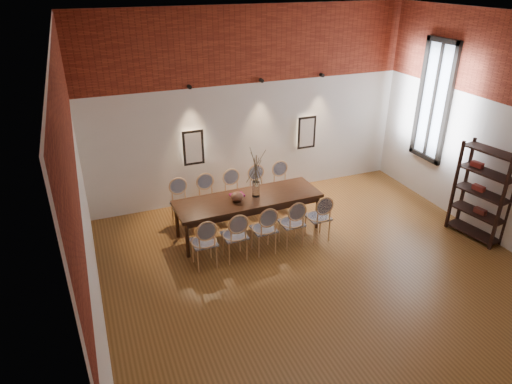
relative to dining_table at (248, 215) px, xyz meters
name	(u,v)px	position (x,y,z in m)	size (l,w,h in m)	color
floor	(328,281)	(0.67, -1.91, -0.39)	(7.00, 7.00, 0.02)	brown
ceiling	(350,21)	(0.67, -1.91, 3.63)	(7.00, 7.00, 0.02)	silver
wall_back	(250,106)	(0.67, 1.64, 1.62)	(7.00, 0.10, 4.00)	silver
wall_left	(79,212)	(-2.88, -1.91, 1.62)	(0.10, 7.00, 4.00)	silver
brick_band_back	(251,45)	(0.67, 1.57, 2.88)	(7.00, 0.02, 1.50)	maroon
brick_band_left	(65,109)	(-2.81, -1.91, 2.88)	(0.02, 7.00, 1.50)	maroon
niche_left	(193,147)	(-0.63, 1.54, 0.93)	(0.36, 0.06, 0.66)	#FFEAC6
niche_right	(306,132)	(1.97, 1.54, 0.93)	(0.36, 0.06, 0.66)	#FFEAC6
spot_fixture_left	(189,87)	(-0.63, 1.51, 2.17)	(0.08, 0.08, 0.10)	black
spot_fixture_mid	(261,81)	(0.87, 1.51, 2.17)	(0.08, 0.08, 0.10)	black
spot_fixture_right	(322,75)	(2.27, 1.51, 2.17)	(0.08, 0.08, 0.10)	black
window_glass	(434,101)	(4.13, 0.09, 1.77)	(0.02, 0.78, 2.38)	silver
window_frame	(434,102)	(4.11, 0.09, 1.77)	(0.08, 0.90, 2.50)	black
window_mullion	(434,102)	(4.11, 0.09, 1.77)	(0.06, 0.06, 2.40)	black
dining_table	(248,215)	(0.00, 0.00, 0.00)	(2.76, 0.89, 0.75)	#371D10
chair_near_a	(204,242)	(-1.08, -0.75, 0.09)	(0.44, 0.44, 0.94)	tan
chair_near_b	(235,235)	(-0.53, -0.74, 0.09)	(0.44, 0.44, 0.94)	tan
chair_near_c	(264,229)	(0.02, -0.72, 0.09)	(0.44, 0.44, 0.94)	tan
chair_near_d	(292,223)	(0.57, -0.71, 0.09)	(0.44, 0.44, 0.94)	tan
chair_near_e	(318,217)	(1.12, -0.69, 0.09)	(0.44, 0.44, 0.94)	tan
chair_far_a	(182,205)	(-1.12, 0.69, 0.09)	(0.44, 0.44, 0.94)	tan
chair_far_b	(209,200)	(-0.57, 0.71, 0.09)	(0.44, 0.44, 0.94)	tan
chair_far_c	(235,195)	(-0.02, 0.72, 0.09)	(0.44, 0.44, 0.94)	tan
chair_far_d	(260,190)	(0.53, 0.74, 0.09)	(0.44, 0.44, 0.94)	tan
chair_far_e	(284,186)	(1.08, 0.75, 0.09)	(0.44, 0.44, 0.94)	tan
vase	(256,189)	(0.16, 0.00, 0.53)	(0.14, 0.14, 0.30)	silver
dried_branches	(256,167)	(0.16, 0.00, 0.98)	(0.50, 0.50, 0.70)	brown
bowl	(237,197)	(-0.24, -0.06, 0.46)	(0.24, 0.24, 0.18)	brown
book	(237,195)	(-0.17, 0.15, 0.39)	(0.26, 0.18, 0.03)	#7E0D50
shelving_rack	(482,193)	(3.95, -1.69, 0.53)	(0.38, 1.00, 1.80)	black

